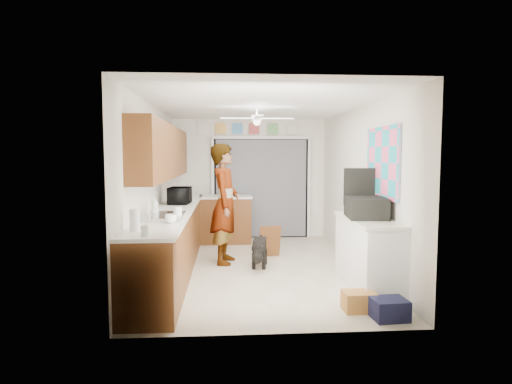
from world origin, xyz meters
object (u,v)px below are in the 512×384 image
object	(u,v)px
cup	(171,219)
suitcase	(366,207)
microwave	(180,196)
cardboard_box	(359,301)
paper_towel_roll	(135,220)
soap_bottle	(155,206)
dog	(260,251)
man	(225,204)
navy_crate	(389,309)

from	to	relation	value
cup	suitcase	size ratio (longest dim) A/B	0.21
microwave	cup	bearing A→B (deg)	-173.19
suitcase	cardboard_box	size ratio (longest dim) A/B	1.78
cup	paper_towel_roll	xyz separation A→B (m)	(-0.31, -0.53, 0.06)
soap_bottle	dog	xyz separation A→B (m)	(1.46, 0.85, -0.82)
paper_towel_roll	dog	xyz separation A→B (m)	(1.49, 2.01, -0.81)
man	dog	distance (m)	0.95
paper_towel_roll	cardboard_box	world-z (taller)	paper_towel_roll
cardboard_box	dog	size ratio (longest dim) A/B	0.56
navy_crate	man	size ratio (longest dim) A/B	0.19
suitcase	cardboard_box	distance (m)	1.29
microwave	dog	distance (m)	1.64
microwave	suitcase	distance (m)	3.13
microwave	dog	world-z (taller)	microwave
cardboard_box	man	world-z (taller)	man
cup	suitcase	xyz separation A→B (m)	(2.46, 0.28, 0.08)
navy_crate	dog	world-z (taller)	dog
navy_crate	cardboard_box	bearing A→B (deg)	134.41
man	dog	world-z (taller)	man
microwave	cup	world-z (taller)	microwave
man	dog	xyz separation A→B (m)	(0.54, -0.29, -0.72)
suitcase	man	bearing A→B (deg)	147.99
microwave	cardboard_box	distance (m)	3.56
soap_bottle	cup	size ratio (longest dim) A/B	1.90
cup	paper_towel_roll	bearing A→B (deg)	-120.53
microwave	navy_crate	xyz separation A→B (m)	(2.51, -2.83, -0.97)
paper_towel_roll	suitcase	distance (m)	2.89
microwave	cardboard_box	world-z (taller)	microwave
microwave	paper_towel_roll	world-z (taller)	microwave
cup	paper_towel_roll	world-z (taller)	paper_towel_roll
cardboard_box	dog	distance (m)	2.22
soap_bottle	paper_towel_roll	xyz separation A→B (m)	(-0.02, -1.16, -0.01)
soap_bottle	navy_crate	size ratio (longest dim) A/B	0.71
microwave	suitcase	world-z (taller)	microwave
microwave	suitcase	xyz separation A→B (m)	(2.58, -1.78, -0.00)
soap_bottle	cup	bearing A→B (deg)	-65.35
cardboard_box	navy_crate	xyz separation A→B (m)	(0.25, -0.26, -0.00)
navy_crate	soap_bottle	bearing A→B (deg)	152.45
cardboard_box	microwave	bearing A→B (deg)	131.23
microwave	suitcase	size ratio (longest dim) A/B	0.79
microwave	cardboard_box	size ratio (longest dim) A/B	1.41
cup	navy_crate	xyz separation A→B (m)	(2.39, -0.77, -0.88)
soap_bottle	suitcase	distance (m)	2.77
soap_bottle	suitcase	size ratio (longest dim) A/B	0.41
cup	cardboard_box	bearing A→B (deg)	-13.55
paper_towel_roll	dog	distance (m)	2.63
cup	soap_bottle	bearing A→B (deg)	114.65
soap_bottle	cardboard_box	size ratio (longest dim) A/B	0.73
soap_bottle	cup	xyz separation A→B (m)	(0.29, -0.63, -0.07)
cup	navy_crate	world-z (taller)	cup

